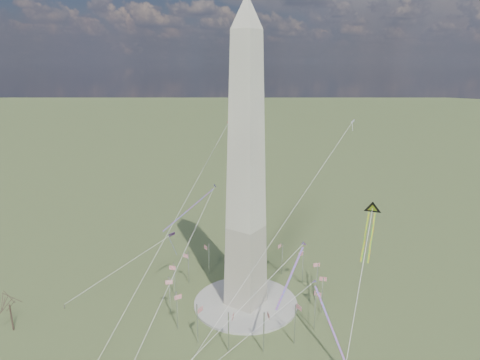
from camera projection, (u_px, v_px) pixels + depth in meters
The scene contains 13 objects.
ground at pixel (246, 304), 149.17m from camera, with size 2000.00×2000.00×0.00m, color #41542A.
plaza at pixel (246, 303), 149.07m from camera, with size 36.00×36.00×0.80m, color #A8A69A.
washington_monument at pixel (246, 171), 136.33m from camera, with size 15.56×15.56×100.00m.
flagpole_ring at pixel (246, 285), 147.23m from camera, with size 54.40×54.40×13.00m.
tree_far at pixel (9, 303), 132.14m from camera, with size 7.65×7.65×13.39m.
person_west at pixel (65, 306), 146.22m from camera, with size 0.72×0.56×1.48m, color gray.
kite_delta_black at pixel (372, 212), 128.35m from camera, with size 7.58×16.90×13.76m.
kite_diamond_purple at pixel (172, 237), 159.01m from camera, with size 2.61×3.31×9.67m.
kite_streamer_left at pixel (294, 267), 120.95m from camera, with size 2.57×18.80×12.90m.
kite_streamer_mid at pixel (197, 202), 144.91m from camera, with size 9.69×18.55×13.72m.
kite_streamer_right at pixel (325, 311), 124.42m from camera, with size 18.96×15.99×16.11m.
kite_small_red at pixel (229, 122), 182.76m from camera, with size 1.71×2.43×5.05m.
kite_small_white at pixel (353, 123), 162.77m from camera, with size 1.78×1.55×4.61m.
Camera 1 is at (72.66, -110.38, 81.65)m, focal length 32.00 mm.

